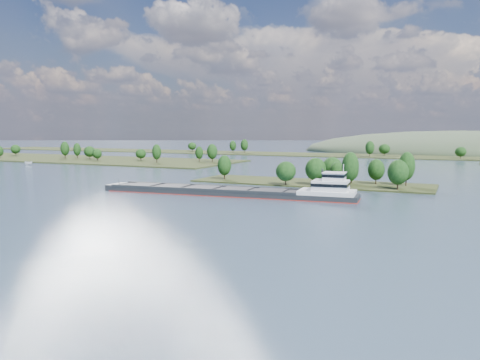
% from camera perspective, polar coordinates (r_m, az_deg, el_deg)
% --- Properties ---
extents(ground, '(1800.00, 1800.00, 0.00)m').
position_cam_1_polar(ground, '(144.65, 1.74, -2.92)').
color(ground, '#314755').
rests_on(ground, ground).
extents(tree_island, '(100.00, 32.83, 14.84)m').
position_cam_1_polar(tree_island, '(196.96, 10.35, 0.56)').
color(tree_island, black).
rests_on(tree_island, ground).
extents(left_bank, '(300.00, 80.00, 14.58)m').
position_cam_1_polar(left_bank, '(393.99, -21.41, 2.55)').
color(left_bank, black).
rests_on(left_bank, ground).
extents(back_shoreline, '(900.00, 60.00, 14.33)m').
position_cam_1_polar(back_shoreline, '(414.51, 18.21, 2.79)').
color(back_shoreline, black).
rests_on(back_shoreline, ground).
extents(hill_west, '(320.00, 160.00, 44.00)m').
position_cam_1_polar(hill_west, '(511.80, 25.40, 3.01)').
color(hill_west, '#384730').
rests_on(hill_west, ground).
extents(cargo_barge, '(93.14, 19.93, 12.51)m').
position_cam_1_polar(cargo_barge, '(162.45, 0.31, -1.35)').
color(cargo_barge, black).
rests_on(cargo_barge, ground).
extents(motorboat, '(6.48, 2.72, 2.46)m').
position_cam_1_polar(motorboat, '(332.24, -24.37, 1.89)').
color(motorboat, white).
rests_on(motorboat, ground).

